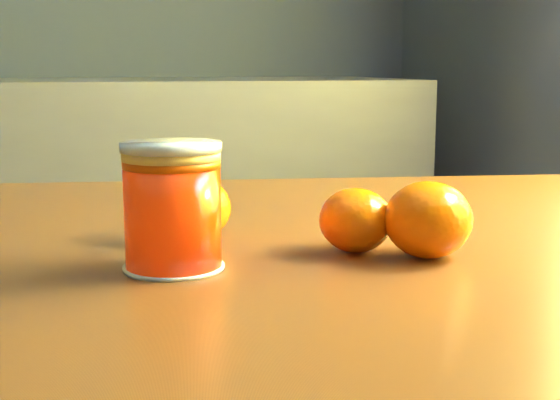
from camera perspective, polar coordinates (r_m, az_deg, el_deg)
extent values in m
cube|color=brown|center=(0.67, -0.66, -4.87)|extent=(1.15, 0.89, 0.04)
cylinder|color=#FB2E05|center=(0.57, -7.85, -1.09)|extent=(0.07, 0.07, 0.08)
cylinder|color=#F0C562|center=(0.57, -7.95, 3.24)|extent=(0.07, 0.07, 0.01)
cylinder|color=silver|center=(0.57, -7.97, 3.80)|extent=(0.07, 0.07, 0.00)
ellipsoid|color=#E85E04|center=(0.63, 5.56, -1.48)|extent=(0.06, 0.06, 0.05)
ellipsoid|color=#E85E04|center=(0.67, -6.29, -0.58)|extent=(0.07, 0.07, 0.06)
ellipsoid|color=#E85E04|center=(0.62, 10.79, -1.42)|extent=(0.09, 0.09, 0.06)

